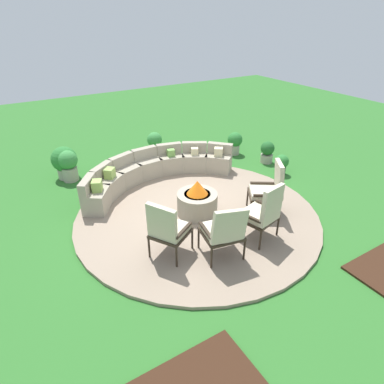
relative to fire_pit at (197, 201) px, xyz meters
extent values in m
plane|color=#2D6B28|center=(0.00, 0.00, -0.34)|extent=(24.00, 24.00, 0.00)
cylinder|color=gray|center=(0.00, 0.00, -0.31)|extent=(4.85, 4.85, 0.06)
cylinder|color=#9E937F|center=(0.00, 0.00, -0.06)|extent=(0.81, 0.81, 0.45)
cylinder|color=black|center=(0.00, 0.00, 0.13)|extent=(0.53, 0.53, 0.06)
cone|color=orange|center=(0.00, 0.00, 0.30)|extent=(0.42, 0.42, 0.28)
cube|color=#9E937F|center=(1.50, 1.39, -0.06)|extent=(0.75, 0.76, 0.45)
cube|color=#9E937F|center=(1.60, 1.49, 0.29)|extent=(0.54, 0.56, 0.25)
cube|color=#9E937F|center=(1.03, 1.77, -0.06)|extent=(0.76, 0.70, 0.45)
cube|color=#9E937F|center=(1.10, 1.89, 0.29)|extent=(0.62, 0.45, 0.25)
cube|color=#9E937F|center=(0.46, 1.99, -0.06)|extent=(0.71, 0.58, 0.45)
cube|color=#9E937F|center=(0.49, 2.13, 0.29)|extent=(0.64, 0.30, 0.25)
cube|color=#9E937F|center=(-0.14, 2.04, -0.06)|extent=(0.65, 0.49, 0.45)
cube|color=#9E937F|center=(-0.15, 2.18, 0.29)|extent=(0.63, 0.20, 0.25)
cube|color=#9E937F|center=(-0.73, 1.91, -0.06)|extent=(0.74, 0.64, 0.45)
cube|color=#9E937F|center=(-0.78, 2.04, 0.29)|extent=(0.64, 0.37, 0.25)
cube|color=#9E937F|center=(-1.26, 1.61, -0.06)|extent=(0.77, 0.74, 0.45)
cube|color=#9E937F|center=(-1.35, 1.72, 0.29)|extent=(0.59, 0.51, 0.25)
cube|color=#9E937F|center=(-1.68, 1.17, -0.06)|extent=(0.72, 0.77, 0.45)
cube|color=#9E937F|center=(-1.79, 1.25, 0.29)|extent=(0.49, 0.60, 0.25)
cube|color=#93B756|center=(-1.23, 1.57, 0.27)|extent=(0.28, 0.28, 0.22)
cube|color=#70A34C|center=(0.45, 1.94, 0.25)|extent=(0.19, 0.17, 0.17)
cube|color=beige|center=(1.46, 1.36, 0.27)|extent=(0.27, 0.27, 0.21)
cube|color=beige|center=(1.00, 1.72, 0.25)|extent=(0.22, 0.21, 0.17)
cube|color=#93B756|center=(-1.63, 1.14, 0.27)|extent=(0.26, 0.28, 0.22)
cylinder|color=#2D2319|center=(-0.93, -0.46, -0.09)|extent=(0.04, 0.04, 0.38)
cylinder|color=#2D2319|center=(-0.67, -0.90, -0.09)|extent=(0.04, 0.04, 0.38)
cylinder|color=#2D2319|center=(-1.39, -0.74, -0.09)|extent=(0.04, 0.04, 0.38)
cylinder|color=#2D2319|center=(-1.12, -1.18, -0.09)|extent=(0.04, 0.04, 0.38)
cube|color=#2D2319|center=(-1.03, -0.82, 0.12)|extent=(0.78, 0.77, 0.05)
cube|color=beige|center=(-1.03, -0.82, 0.19)|extent=(0.72, 0.71, 0.09)
cube|color=beige|center=(-1.24, -0.95, 0.46)|extent=(0.36, 0.53, 0.65)
cube|color=#2D2319|center=(-1.16, -0.61, 0.26)|extent=(0.44, 0.29, 0.04)
cube|color=#2D2319|center=(-0.90, -1.03, 0.26)|extent=(0.44, 0.29, 0.04)
cylinder|color=#2D2319|center=(-0.57, -0.95, -0.09)|extent=(0.04, 0.04, 0.38)
cylinder|color=#2D2319|center=(0.01, -1.06, -0.09)|extent=(0.04, 0.04, 0.38)
cylinder|color=#2D2319|center=(-0.67, -1.49, -0.09)|extent=(0.04, 0.04, 0.38)
cylinder|color=#2D2319|center=(-0.09, -1.60, -0.09)|extent=(0.04, 0.04, 0.38)
cube|color=#2D2319|center=(-0.33, -1.27, 0.12)|extent=(0.72, 0.69, 0.05)
cube|color=beige|center=(-0.33, -1.27, 0.19)|extent=(0.66, 0.63, 0.09)
cube|color=beige|center=(-0.38, -1.52, 0.43)|extent=(0.63, 0.20, 0.62)
cube|color=#2D2319|center=(-0.60, -1.22, 0.26)|extent=(0.14, 0.50, 0.04)
cube|color=#2D2319|center=(-0.05, -1.33, 0.26)|extent=(0.14, 0.50, 0.04)
cylinder|color=#2D2319|center=(0.16, -1.04, -0.09)|extent=(0.04, 0.04, 0.38)
cylinder|color=#2D2319|center=(0.71, -0.89, -0.09)|extent=(0.04, 0.04, 0.38)
cylinder|color=#2D2319|center=(0.30, -1.54, -0.09)|extent=(0.04, 0.04, 0.38)
cylinder|color=#2D2319|center=(0.85, -1.39, -0.09)|extent=(0.04, 0.04, 0.38)
cube|color=#2D2319|center=(0.50, -1.22, 0.12)|extent=(0.73, 0.70, 0.05)
cube|color=beige|center=(0.50, -1.22, 0.19)|extent=(0.67, 0.64, 0.09)
cube|color=beige|center=(0.57, -1.45, 0.47)|extent=(0.60, 0.25, 0.69)
cube|color=#2D2319|center=(0.24, -1.29, 0.26)|extent=(0.17, 0.47, 0.04)
cube|color=#2D2319|center=(0.77, -1.14, 0.26)|extent=(0.17, 0.47, 0.04)
cylinder|color=#2D2319|center=(0.75, -0.74, -0.09)|extent=(0.04, 0.04, 0.38)
cylinder|color=#2D2319|center=(1.05, -0.29, -0.09)|extent=(0.04, 0.04, 0.38)
cylinder|color=#2D2319|center=(1.21, -1.05, -0.09)|extent=(0.04, 0.04, 0.38)
cylinder|color=#2D2319|center=(1.51, -0.60, -0.09)|extent=(0.04, 0.04, 0.38)
cube|color=#2D2319|center=(1.13, -0.67, 0.12)|extent=(0.81, 0.80, 0.05)
cube|color=beige|center=(1.13, -0.67, 0.19)|extent=(0.74, 0.74, 0.09)
cube|color=beige|center=(1.34, -0.81, 0.48)|extent=(0.38, 0.54, 0.71)
cube|color=#2D2319|center=(0.99, -0.88, 0.26)|extent=(0.44, 0.32, 0.04)
cube|color=#2D2319|center=(1.27, -0.46, 0.26)|extent=(0.44, 0.32, 0.04)
cylinder|color=#A89E8E|center=(2.65, 2.21, -0.20)|extent=(0.28, 0.28, 0.28)
sphere|color=#2D7A33|center=(2.65, 2.21, 0.09)|extent=(0.42, 0.42, 0.42)
cylinder|color=#605B56|center=(2.84, 0.54, -0.24)|extent=(0.24, 0.24, 0.21)
sphere|color=#2D7A33|center=(2.84, 0.54, 0.00)|extent=(0.34, 0.34, 0.34)
sphere|color=yellow|center=(2.88, 0.54, 0.06)|extent=(0.11, 0.11, 0.11)
cylinder|color=brown|center=(0.75, 3.53, -0.24)|extent=(0.30, 0.30, 0.21)
sphere|color=#3D8E42|center=(0.75, 3.53, 0.04)|extent=(0.43, 0.43, 0.43)
sphere|color=#DB337A|center=(0.80, 3.53, 0.12)|extent=(0.14, 0.14, 0.14)
cylinder|color=#A89E8E|center=(-1.85, 3.15, -0.21)|extent=(0.42, 0.42, 0.26)
sphere|color=#2D7A33|center=(-1.85, 3.15, 0.15)|extent=(0.62, 0.62, 0.62)
sphere|color=yellow|center=(-1.78, 3.15, 0.26)|extent=(0.19, 0.19, 0.19)
cylinder|color=#A89E8E|center=(-1.80, 2.95, -0.17)|extent=(0.36, 0.36, 0.34)
sphere|color=#3D8E42|center=(-1.80, 2.95, 0.19)|extent=(0.46, 0.46, 0.46)
sphere|color=yellow|center=(-1.75, 2.95, 0.29)|extent=(0.16, 0.16, 0.16)
cylinder|color=#A89E8E|center=(3.04, 1.28, -0.23)|extent=(0.33, 0.33, 0.23)
sphere|color=#236028|center=(3.04, 1.28, 0.06)|extent=(0.37, 0.37, 0.37)
sphere|color=#E55638|center=(3.09, 1.28, 0.15)|extent=(0.15, 0.15, 0.15)
camera|label=1|loc=(-3.01, -4.77, 3.33)|focal=30.82mm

